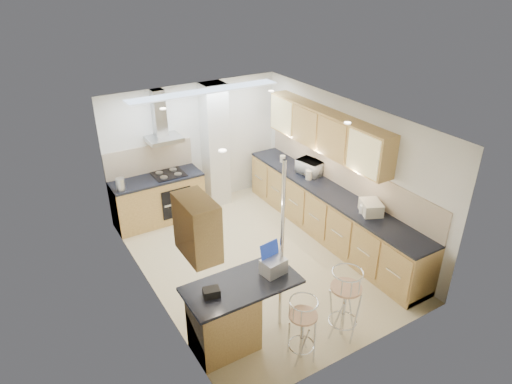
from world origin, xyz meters
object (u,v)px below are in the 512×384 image
laptop (274,266)px  bar_stool_near (302,330)px  bar_stool_end (344,304)px  bread_bin (371,207)px  microwave (310,167)px

laptop → bar_stool_near: 0.86m
bar_stool_end → bar_stool_near: bearing=119.6°
bar_stool_near → bread_bin: bearing=18.8°
bar_stool_near → laptop: bearing=83.2°
bar_stool_end → microwave: bearing=-2.4°
microwave → bar_stool_end: bearing=138.1°
microwave → bar_stool_end: size_ratio=0.46×
laptop → bar_stool_end: (0.74, -0.59, -0.51)m
microwave → bread_bin: microwave is taller
laptop → bread_bin: (2.20, 0.52, -0.02)m
laptop → bar_stool_end: bearing=-46.6°
microwave → laptop: 3.17m
laptop → bar_stool_end: laptop is taller
bar_stool_end → bread_bin: bread_bin is taller
microwave → bar_stool_near: bearing=128.5°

